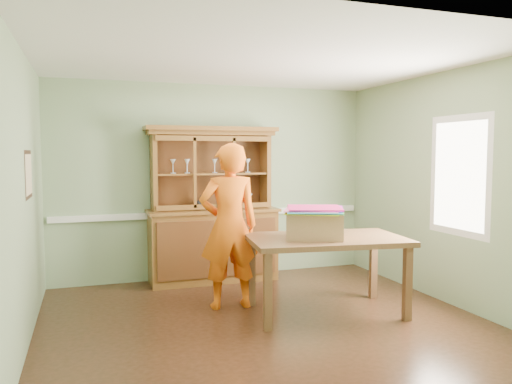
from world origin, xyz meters
name	(u,v)px	position (x,y,z in m)	size (l,w,h in m)	color
floor	(262,319)	(0.00, 0.00, 0.00)	(4.50, 4.50, 0.00)	#472616
ceiling	(262,59)	(0.00, 0.00, 2.70)	(4.50, 4.50, 0.00)	white
wall_back	(215,182)	(0.00, 2.00, 1.35)	(4.50, 4.50, 0.00)	#8AA57C
wall_left	(24,198)	(-2.25, 0.00, 1.35)	(4.00, 4.00, 0.00)	#8AA57C
wall_right	(442,187)	(2.25, 0.00, 1.35)	(4.00, 4.00, 0.00)	#8AA57C
wall_front	(364,215)	(0.00, -2.00, 1.35)	(4.50, 4.50, 0.00)	#8AA57C
chair_rail	(215,213)	(0.00, 1.98, 0.90)	(4.41, 0.05, 0.08)	white
framed_map	(29,174)	(-2.23, 0.30, 1.55)	(0.03, 0.60, 0.46)	#322014
window_panel	(459,176)	(2.23, -0.30, 1.50)	(0.03, 0.96, 1.36)	white
china_hutch	(213,227)	(-0.10, 1.76, 0.74)	(1.79, 0.59, 2.11)	brown
dining_table	(326,246)	(0.74, 0.00, 0.74)	(1.79, 1.21, 0.84)	brown
cardboard_box	(314,225)	(0.59, -0.02, 0.98)	(0.59, 0.47, 0.28)	#A67655
kite_stack	(315,210)	(0.60, 0.00, 1.14)	(0.76, 0.76, 0.05)	#C5E51C
person	(229,226)	(-0.21, 0.53, 0.93)	(0.68, 0.45, 1.86)	orange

